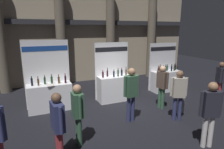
# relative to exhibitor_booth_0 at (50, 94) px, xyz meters

# --- Properties ---
(ground_plane) EXTENTS (26.83, 26.83, 0.00)m
(ground_plane) POSITION_rel_exhibitor_booth_0_xyz_m (2.35, -1.57, -0.62)
(ground_plane) COLOR black
(hall_colonnade) EXTENTS (13.41, 1.04, 5.97)m
(hall_colonnade) POSITION_rel_exhibitor_booth_0_xyz_m (2.35, 3.50, 2.32)
(hall_colonnade) COLOR tan
(hall_colonnade) RESTS_ON ground_plane
(exhibitor_booth_0) EXTENTS (1.63, 0.71, 2.55)m
(exhibitor_booth_0) POSITION_rel_exhibitor_booth_0_xyz_m (0.00, 0.00, 0.00)
(exhibitor_booth_0) COLOR white
(exhibitor_booth_0) RESTS_ON ground_plane
(exhibitor_booth_1) EXTENTS (1.49, 0.66, 2.40)m
(exhibitor_booth_1) POSITION_rel_exhibitor_booth_0_xyz_m (2.60, -0.04, 0.00)
(exhibitor_booth_1) COLOR white
(exhibitor_booth_1) RESTS_ON ground_plane
(exhibitor_booth_2) EXTENTS (1.51, 0.66, 2.29)m
(exhibitor_booth_2) POSITION_rel_exhibitor_booth_0_xyz_m (5.41, 0.20, -0.04)
(exhibitor_booth_2) COLOR white
(exhibitor_booth_2) RESTS_ON ground_plane
(trash_bin) EXTENTS (0.35, 0.35, 0.61)m
(trash_bin) POSITION_rel_exhibitor_booth_0_xyz_m (4.28, -2.08, -0.32)
(trash_bin) COLOR slate
(trash_bin) RESTS_ON ground_plane
(visitor_0) EXTENTS (0.27, 0.61, 1.64)m
(visitor_0) POSITION_rel_exhibitor_booth_0_xyz_m (-0.13, -3.14, 0.35)
(visitor_0) COLOR maroon
(visitor_0) RESTS_ON ground_plane
(visitor_1) EXTENTS (0.27, 0.53, 1.64)m
(visitor_1) POSITION_rel_exhibitor_booth_0_xyz_m (3.87, -1.53, 0.34)
(visitor_1) COLOR #33563D
(visitor_1) RESTS_ON ground_plane
(visitor_3) EXTENTS (0.38, 0.53, 1.63)m
(visitor_3) POSITION_rel_exhibitor_booth_0_xyz_m (6.63, -1.77, 0.34)
(visitor_3) COLOR maroon
(visitor_3) RESTS_ON ground_plane
(visitor_4) EXTENTS (0.54, 0.32, 1.71)m
(visitor_4) POSITION_rel_exhibitor_booth_0_xyz_m (3.39, -4.03, 0.39)
(visitor_4) COLOR silver
(visitor_4) RESTS_ON ground_plane
(visitor_5) EXTENTS (0.52, 0.37, 1.67)m
(visitor_5) POSITION_rel_exhibitor_booth_0_xyz_m (3.73, -2.55, 0.37)
(visitor_5) COLOR navy
(visitor_5) RESTS_ON ground_plane
(visitor_6) EXTENTS (0.27, 0.52, 1.62)m
(visitor_6) POSITION_rel_exhibitor_booth_0_xyz_m (0.43, -2.64, 0.34)
(visitor_6) COLOR #33563D
(visitor_6) RESTS_ON ground_plane
(visitor_7) EXTENTS (0.56, 0.29, 1.77)m
(visitor_7) POSITION_rel_exhibitor_booth_0_xyz_m (2.29, -2.02, 0.44)
(visitor_7) COLOR navy
(visitor_7) RESTS_ON ground_plane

